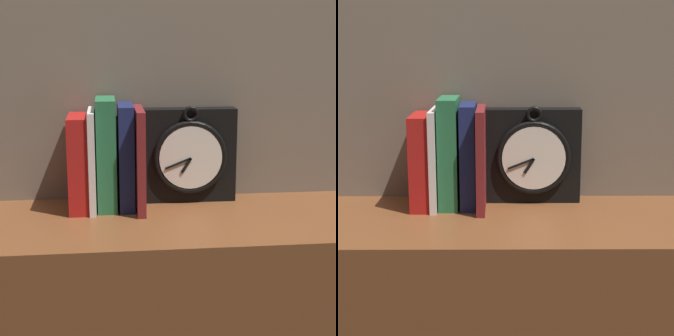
{
  "view_description": "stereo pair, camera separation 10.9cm",
  "coord_description": "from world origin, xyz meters",
  "views": [
    {
      "loc": [
        -0.12,
        -1.06,
        1.12
      ],
      "look_at": [
        0.0,
        0.0,
        0.87
      ],
      "focal_mm": 60.0,
      "sensor_mm": 36.0,
      "label": 1
    },
    {
      "loc": [
        -0.01,
        -1.06,
        1.12
      ],
      "look_at": [
        0.0,
        0.0,
        0.87
      ],
      "focal_mm": 60.0,
      "sensor_mm": 36.0,
      "label": 2
    }
  ],
  "objects": [
    {
      "name": "clock",
      "position": [
        0.06,
        0.13,
        0.87
      ],
      "size": [
        0.2,
        0.06,
        0.21
      ],
      "color": "black",
      "rests_on": "bookshelf"
    },
    {
      "name": "book_slot0_red",
      "position": [
        -0.18,
        0.09,
        0.87
      ],
      "size": [
        0.04,
        0.13,
        0.2
      ],
      "color": "#B51A17",
      "rests_on": "bookshelf"
    },
    {
      "name": "book_slot2_green",
      "position": [
        -0.12,
        0.1,
        0.88
      ],
      "size": [
        0.04,
        0.12,
        0.23
      ],
      "color": "#266B40",
      "rests_on": "bookshelf"
    },
    {
      "name": "book_slot3_navy",
      "position": [
        -0.08,
        0.1,
        0.88
      ],
      "size": [
        0.03,
        0.12,
        0.22
      ],
      "color": "#1A2150",
      "rests_on": "bookshelf"
    },
    {
      "name": "book_slot4_maroon",
      "position": [
        -0.05,
        0.08,
        0.87
      ],
      "size": [
        0.02,
        0.15,
        0.21
      ],
      "color": "maroon",
      "rests_on": "bookshelf"
    },
    {
      "name": "book_slot1_white",
      "position": [
        -0.15,
        0.09,
        0.87
      ],
      "size": [
        0.01,
        0.13,
        0.21
      ],
      "color": "silver",
      "rests_on": "bookshelf"
    }
  ]
}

